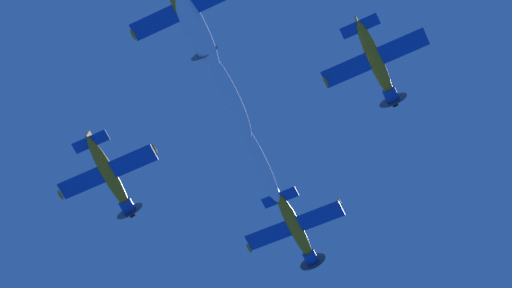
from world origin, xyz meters
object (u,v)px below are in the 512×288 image
airplane_lead (296,229)px  airplane_slot_tail (185,15)px  airplane_right_wingman (377,63)px  airplane_left_wingman (110,176)px

airplane_lead → airplane_slot_tail: airplane_lead is taller
airplane_right_wingman → airplane_slot_tail: size_ratio=1.00×
airplane_left_wingman → airplane_right_wingman: airplane_right_wingman is taller
airplane_right_wingman → airplane_slot_tail: 15.37m
airplane_lead → airplane_left_wingman: (-13.08, -9.23, -1.57)m
airplane_lead → airplane_left_wingman: bearing=-144.8°
airplane_right_wingman → airplane_lead: bearing=128.5°
airplane_lead → airplane_right_wingman: 15.66m
airplane_left_wingman → airplane_right_wingman: size_ratio=1.00×
airplane_lead → airplane_right_wingman: (9.74, -12.25, -0.69)m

